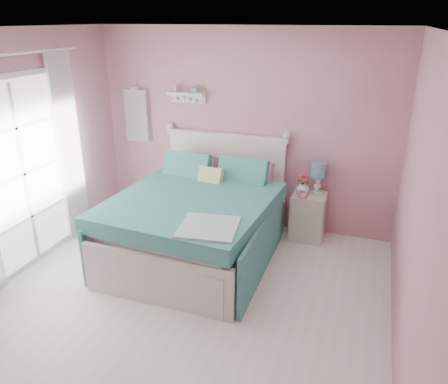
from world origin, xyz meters
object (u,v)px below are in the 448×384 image
Objects in this scene: nightstand at (308,216)px; vase at (303,187)px; teacup at (302,195)px; table_lamp at (319,172)px; bed at (198,223)px.

nightstand is 0.40m from vase.
vase is at bearing 99.17° from teacup.
table_lamp reaches higher than vase.
bed is at bearing -142.88° from table_lamp.
vase reaches higher than teacup.
vase reaches higher than nightstand.
teacup is at bearing -124.26° from table_lamp.
teacup is at bearing -80.83° from vase.
nightstand is at bearing -131.38° from table_lamp.
table_lamp is 0.36m from teacup.
teacup is (0.02, -0.13, -0.05)m from vase.
vase is (-0.17, -0.09, -0.20)m from table_lamp.
vase is (-0.09, 0.00, 0.39)m from nightstand.
nightstand is at bearing -2.06° from vase.
table_lamp is at bearing 26.57° from vase.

